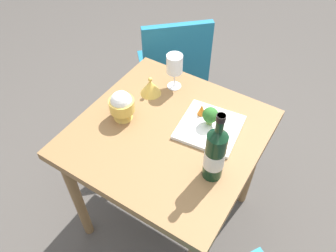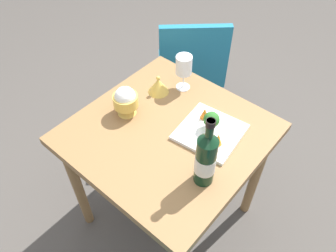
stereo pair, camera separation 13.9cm
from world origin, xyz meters
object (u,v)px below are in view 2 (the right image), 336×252
broccoli_floret (211,120)px  carrot_garnish_right (205,113)px  carrot_garnish_left (218,139)px  serving_plate (210,132)px  wine_glass (184,66)px  rice_bowl (126,101)px  rice_bowl_lid (158,86)px  chair_near_window (192,66)px  wine_bottle (206,159)px

broccoli_floret → carrot_garnish_right: size_ratio=1.55×
carrot_garnish_left → serving_plate: bearing=-31.6°
wine_glass → carrot_garnish_left: (-0.34, 0.20, -0.08)m
carrot_garnish_left → carrot_garnish_right: size_ratio=1.06×
wine_glass → broccoli_floret: wine_glass is taller
rice_bowl → carrot_garnish_left: rice_bowl is taller
wine_glass → rice_bowl_lid: size_ratio=1.79×
chair_near_window → broccoli_floret: chair_near_window is taller
wine_bottle → chair_near_window: bearing=-50.3°
wine_bottle → carrot_garnish_left: 0.19m
broccoli_floret → wine_bottle: bearing=119.7°
rice_bowl → carrot_garnish_right: bearing=-147.2°
wine_glass → carrot_garnish_left: 0.40m
wine_glass → serving_plate: size_ratio=0.65×
wine_bottle → carrot_garnish_left: bearing=-72.9°
wine_glass → serving_plate: bearing=150.2°
wine_glass → rice_bowl: size_ratio=1.26×
rice_bowl_lid → carrot_garnish_right: bearing=177.8°
serving_plate → broccoli_floret: (0.01, -0.01, 0.06)m
serving_plate → carrot_garnish_right: carrot_garnish_right is taller
serving_plate → carrot_garnish_right: bearing=-34.7°
rice_bowl → carrot_garnish_right: rice_bowl is taller
carrot_garnish_left → carrot_garnish_right: (0.13, -0.09, -0.00)m
rice_bowl_lid → serving_plate: rice_bowl_lid is taller
chair_near_window → rice_bowl: (-0.15, 0.68, 0.28)m
rice_bowl → rice_bowl_lid: bearing=-93.7°
rice_bowl_lid → carrot_garnish_left: rice_bowl_lid is taller
carrot_garnish_left → carrot_garnish_right: carrot_garnish_left is taller
broccoli_floret → carrot_garnish_left: 0.09m
broccoli_floret → carrot_garnish_right: bearing=-29.7°
rice_bowl_lid → serving_plate: (-0.34, 0.06, -0.03)m
broccoli_floret → carrot_garnish_left: bearing=144.3°
rice_bowl → broccoli_floret: 0.38m
wine_bottle → broccoli_floret: 0.26m
wine_bottle → carrot_garnish_right: wine_bottle is taller
wine_bottle → serving_plate: 0.26m
chair_near_window → wine_glass: bearing=-101.9°
serving_plate → carrot_garnish_left: 0.08m
wine_bottle → serving_plate: size_ratio=1.16×
chair_near_window → carrot_garnish_left: 0.85m
wine_bottle → serving_plate: bearing=-60.6°
serving_plate → carrot_garnish_left: bearing=148.4°
wine_glass → broccoli_floret: (-0.27, 0.14, -0.06)m
wine_glass → rice_bowl: 0.31m
rice_bowl → wine_glass: bearing=-105.3°
rice_bowl_lid → broccoli_floret: size_ratio=1.17×
chair_near_window → carrot_garnish_right: chair_near_window is taller
rice_bowl → rice_bowl_lid: 0.20m
wine_glass → carrot_garnish_right: (-0.21, 0.11, -0.09)m
rice_bowl → carrot_garnish_left: bearing=-166.3°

